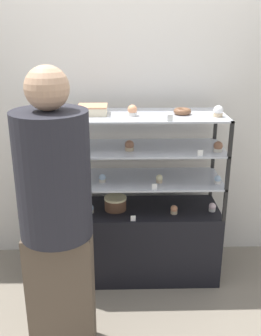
# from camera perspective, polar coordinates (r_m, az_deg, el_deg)

# --- Properties ---
(ground_plane) EXTENTS (20.00, 20.00, 0.00)m
(ground_plane) POSITION_cam_1_polar(r_m,az_deg,el_deg) (3.32, 0.00, -14.76)
(ground_plane) COLOR gray
(back_wall) EXTENTS (8.00, 0.05, 2.60)m
(back_wall) POSITION_cam_1_polar(r_m,az_deg,el_deg) (3.17, -0.18, 9.17)
(back_wall) COLOR silver
(back_wall) RESTS_ON ground_plane
(display_base) EXTENTS (1.35, 0.47, 0.57)m
(display_base) POSITION_cam_1_polar(r_m,az_deg,el_deg) (3.17, 0.00, -10.51)
(display_base) COLOR black
(display_base) RESTS_ON ground_plane
(display_riser_lower) EXTENTS (1.35, 0.47, 0.24)m
(display_riser_lower) POSITION_cam_1_polar(r_m,az_deg,el_deg) (2.94, 0.00, -1.82)
(display_riser_lower) COLOR black
(display_riser_lower) RESTS_ON display_base
(display_riser_middle) EXTENTS (1.35, 0.47, 0.24)m
(display_riser_middle) POSITION_cam_1_polar(r_m,az_deg,el_deg) (2.86, 0.00, 2.72)
(display_riser_middle) COLOR black
(display_riser_middle) RESTS_ON display_riser_lower
(display_riser_upper) EXTENTS (1.35, 0.47, 0.24)m
(display_riser_upper) POSITION_cam_1_polar(r_m,az_deg,el_deg) (2.80, 0.00, 7.49)
(display_riser_upper) COLOR black
(display_riser_upper) RESTS_ON display_riser_middle
(layer_cake_centerpiece) EXTENTS (0.17, 0.17, 0.10)m
(layer_cake_centerpiece) POSITION_cam_1_polar(r_m,az_deg,el_deg) (2.99, -2.20, -5.12)
(layer_cake_centerpiece) COLOR brown
(layer_cake_centerpiece) RESTS_ON display_base
(sheet_cake_frosted) EXTENTS (0.21, 0.18, 0.07)m
(sheet_cake_frosted) POSITION_cam_1_polar(r_m,az_deg,el_deg) (2.80, -5.52, 8.41)
(sheet_cake_frosted) COLOR beige
(sheet_cake_frosted) RESTS_ON display_riser_upper
(cupcake_0) EXTENTS (0.05, 0.05, 0.07)m
(cupcake_0) POSITION_cam_1_polar(r_m,az_deg,el_deg) (3.03, -11.64, -5.61)
(cupcake_0) COLOR #CCB28C
(cupcake_0) RESTS_ON display_base
(cupcake_1) EXTENTS (0.05, 0.05, 0.07)m
(cupcake_1) POSITION_cam_1_polar(r_m,az_deg,el_deg) (2.97, -5.87, -5.91)
(cupcake_1) COLOR beige
(cupcake_1) RESTS_ON display_base
(cupcake_2) EXTENTS (0.05, 0.05, 0.07)m
(cupcake_2) POSITION_cam_1_polar(r_m,az_deg,el_deg) (2.95, 6.34, -6.03)
(cupcake_2) COLOR #CCB28C
(cupcake_2) RESTS_ON display_base
(cupcake_3) EXTENTS (0.05, 0.05, 0.07)m
(cupcake_3) POSITION_cam_1_polar(r_m,az_deg,el_deg) (3.04, 11.78, -5.60)
(cupcake_3) COLOR white
(cupcake_3) RESTS_ON display_base
(price_tag_0) EXTENTS (0.04, 0.00, 0.04)m
(price_tag_0) POSITION_cam_1_polar(r_m,az_deg,el_deg) (2.83, 0.38, -7.33)
(price_tag_0) COLOR white
(price_tag_0) RESTS_ON display_base
(cupcake_4) EXTENTS (0.05, 0.05, 0.06)m
(cupcake_4) POSITION_cam_1_polar(r_m,az_deg,el_deg) (2.94, -12.27, -1.39)
(cupcake_4) COLOR #CCB28C
(cupcake_4) RESTS_ON display_riser_lower
(cupcake_5) EXTENTS (0.05, 0.05, 0.06)m
(cupcake_5) POSITION_cam_1_polar(r_m,az_deg,el_deg) (2.87, -4.11, -1.50)
(cupcake_5) COLOR beige
(cupcake_5) RESTS_ON display_riser_lower
(cupcake_6) EXTENTS (0.05, 0.05, 0.06)m
(cupcake_6) POSITION_cam_1_polar(r_m,az_deg,el_deg) (2.86, 4.20, -1.57)
(cupcake_6) COLOR #CCB28C
(cupcake_6) RESTS_ON display_riser_lower
(cupcake_7) EXTENTS (0.05, 0.05, 0.06)m
(cupcake_7) POSITION_cam_1_polar(r_m,az_deg,el_deg) (2.91, 12.53, -1.67)
(cupcake_7) COLOR white
(cupcake_7) RESTS_ON display_riser_lower
(price_tag_1) EXTENTS (0.04, 0.00, 0.04)m
(price_tag_1) POSITION_cam_1_polar(r_m,az_deg,el_deg) (2.74, 3.51, -2.75)
(price_tag_1) COLOR white
(price_tag_1) RESTS_ON display_riser_lower
(cupcake_8) EXTENTS (0.06, 0.06, 0.08)m
(cupcake_8) POSITION_cam_1_polar(r_m,az_deg,el_deg) (2.78, -12.46, 2.78)
(cupcake_8) COLOR white
(cupcake_8) RESTS_ON display_riser_middle
(cupcake_9) EXTENTS (0.06, 0.06, 0.08)m
(cupcake_9) POSITION_cam_1_polar(r_m,az_deg,el_deg) (2.78, -0.16, 3.25)
(cupcake_9) COLOR #CCB28C
(cupcake_9) RESTS_ON display_riser_middle
(cupcake_10) EXTENTS (0.06, 0.06, 0.08)m
(cupcake_10) POSITION_cam_1_polar(r_m,az_deg,el_deg) (2.82, 12.59, 3.01)
(cupcake_10) COLOR beige
(cupcake_10) RESTS_ON display_riser_middle
(price_tag_2) EXTENTS (0.04, 0.00, 0.04)m
(price_tag_2) POSITION_cam_1_polar(r_m,az_deg,el_deg) (2.70, 10.09, 2.12)
(price_tag_2) COLOR white
(price_tag_2) RESTS_ON display_riser_middle
(cupcake_11) EXTENTS (0.07, 0.07, 0.08)m
(cupcake_11) POSITION_cam_1_polar(r_m,az_deg,el_deg) (2.72, -13.19, 7.71)
(cupcake_11) COLOR #CCB28C
(cupcake_11) RESTS_ON display_riser_upper
(cupcake_12) EXTENTS (0.07, 0.07, 0.08)m
(cupcake_12) POSITION_cam_1_polar(r_m,az_deg,el_deg) (2.74, 0.27, 8.31)
(cupcake_12) COLOR white
(cupcake_12) RESTS_ON display_riser_upper
(cupcake_13) EXTENTS (0.07, 0.07, 0.08)m
(cupcake_13) POSITION_cam_1_polar(r_m,az_deg,el_deg) (2.78, 12.61, 8.01)
(cupcake_13) COLOR #CCB28C
(cupcake_13) RESTS_ON display_riser_upper
(price_tag_3) EXTENTS (0.04, 0.00, 0.04)m
(price_tag_3) POSITION_cam_1_polar(r_m,az_deg,el_deg) (2.60, 5.76, 7.23)
(price_tag_3) COLOR white
(price_tag_3) RESTS_ON display_riser_upper
(donut_glazed) EXTENTS (0.12, 0.12, 0.04)m
(donut_glazed) POSITION_cam_1_polar(r_m,az_deg,el_deg) (2.83, 7.51, 8.18)
(donut_glazed) COLOR brown
(donut_glazed) RESTS_ON display_riser_upper
(customer_figure) EXTENTS (0.40, 0.40, 1.72)m
(customer_figure) POSITION_cam_1_polar(r_m,az_deg,el_deg) (2.21, -10.76, -6.57)
(customer_figure) COLOR brown
(customer_figure) RESTS_ON ground_plane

